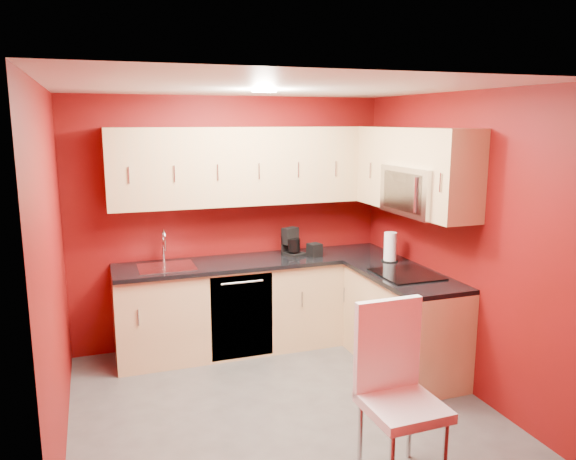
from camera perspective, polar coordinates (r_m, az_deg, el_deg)
floor at (r=4.78m, az=-1.08°, el=-17.17°), size 3.20×3.20×0.00m
ceiling at (r=4.22m, az=-1.21°, el=14.32°), size 3.20×3.20×0.00m
wall_back at (r=5.74m, az=-5.84°, el=0.87°), size 3.20×0.00×3.20m
wall_front at (r=3.00m, az=7.98°, el=-8.72°), size 3.20×0.00×3.20m
wall_left at (r=4.13m, az=-22.76°, el=-3.96°), size 0.00×3.00×3.00m
wall_right at (r=5.05m, az=16.36°, el=-0.93°), size 0.00×3.00×3.00m
base_cabinets_back at (r=5.71m, az=-3.00°, el=-7.58°), size 2.80×0.60×0.87m
base_cabinets_right at (r=5.31m, az=11.63°, el=-9.27°), size 0.60×1.30×0.87m
countertop_back at (r=5.57m, az=-3.00°, el=-3.19°), size 2.80×0.63×0.04m
countertop_right at (r=5.15m, az=11.77°, el=-4.59°), size 0.63×1.27×0.04m
upper_cabinets_back at (r=5.55m, az=-3.51°, el=6.55°), size 2.80×0.35×0.75m
upper_cabinets_right at (r=5.23m, az=12.35°, el=6.72°), size 0.35×1.55×0.75m
microwave at (r=5.03m, az=13.38°, el=3.91°), size 0.42×0.76×0.42m
cooktop at (r=5.12m, az=11.93°, el=-4.43°), size 0.50×0.55×0.01m
sink at (r=5.40m, az=-12.27°, el=-3.30°), size 0.52×0.42×0.35m
dishwasher_front at (r=5.39m, az=-4.69°, el=-8.78°), size 0.60×0.02×0.82m
downlight at (r=4.50m, az=-2.44°, el=13.92°), size 0.20×0.20×0.01m
coffee_maker at (r=5.70m, az=0.61°, el=-1.21°), size 0.24×0.27×0.28m
napkin_holder at (r=5.67m, az=2.71°, el=-2.04°), size 0.15×0.15×0.13m
paper_towel at (r=5.54m, az=10.34°, el=-1.70°), size 0.18×0.18×0.29m
dining_chair at (r=3.71m, az=11.63°, el=-16.29°), size 0.47×0.49×1.14m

